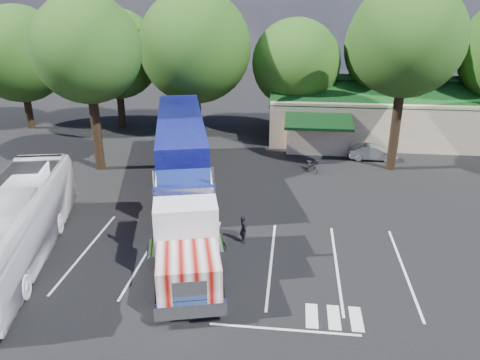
# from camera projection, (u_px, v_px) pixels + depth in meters

# --- Properties ---
(ground) EXTENTS (120.00, 120.00, 0.00)m
(ground) POSITION_uv_depth(u_px,v_px,m) (225.00, 208.00, 29.08)
(ground) COLOR black
(ground) RESTS_ON ground
(event_hall) EXTENTS (24.20, 14.12, 5.55)m
(event_hall) POSITION_uv_depth(u_px,v_px,m) (400.00, 113.00, 43.22)
(event_hall) COLOR #C8B595
(event_hall) RESTS_ON ground
(tree_row_a) EXTENTS (9.00, 9.00, 11.68)m
(tree_row_a) POSITION_uv_depth(u_px,v_px,m) (19.00, 54.00, 44.08)
(tree_row_a) COLOR black
(tree_row_a) RESTS_ON ground
(tree_row_b) EXTENTS (8.40, 8.40, 11.35)m
(tree_row_b) POSITION_uv_depth(u_px,v_px,m) (116.00, 54.00, 44.31)
(tree_row_b) COLOR black
(tree_row_b) RESTS_ON ground
(tree_row_c) EXTENTS (10.00, 10.00, 13.05)m
(tree_row_c) POSITION_uv_depth(u_px,v_px,m) (195.00, 47.00, 41.63)
(tree_row_c) COLOR black
(tree_row_c) RESTS_ON ground
(tree_row_d) EXTENTS (8.00, 8.00, 10.60)m
(tree_row_d) POSITION_uv_depth(u_px,v_px,m) (296.00, 63.00, 42.39)
(tree_row_d) COLOR black
(tree_row_d) RESTS_ON ground
(tree_row_e) EXTENTS (9.60, 9.60, 12.90)m
(tree_row_e) POSITION_uv_depth(u_px,v_px,m) (399.00, 47.00, 41.32)
(tree_row_e) COLOR black
(tree_row_e) RESTS_ON ground
(tree_near_left) EXTENTS (7.60, 7.60, 12.65)m
(tree_near_left) POSITION_uv_depth(u_px,v_px,m) (87.00, 50.00, 32.52)
(tree_near_left) COLOR black
(tree_near_left) RESTS_ON ground
(tree_near_right) EXTENTS (8.00, 8.00, 13.50)m
(tree_near_right) POSITION_uv_depth(u_px,v_px,m) (406.00, 40.00, 32.20)
(tree_near_right) COLOR black
(tree_near_right) RESTS_ON ground
(semi_truck) EXTENTS (8.63, 23.44, 4.92)m
(semi_truck) POSITION_uv_depth(u_px,v_px,m) (182.00, 158.00, 29.46)
(semi_truck) COLOR black
(semi_truck) RESTS_ON ground
(woman) EXTENTS (0.57, 0.66, 1.53)m
(woman) POSITION_uv_depth(u_px,v_px,m) (243.00, 229.00, 24.82)
(woman) COLOR black
(woman) RESTS_ON ground
(bicycle) EXTENTS (1.46, 1.97, 0.99)m
(bicycle) POSITION_uv_depth(u_px,v_px,m) (312.00, 165.00, 35.04)
(bicycle) COLOR black
(bicycle) RESTS_ON ground
(tour_bus) EXTENTS (6.11, 13.69, 3.71)m
(tour_bus) POSITION_uv_depth(u_px,v_px,m) (12.00, 225.00, 22.82)
(tour_bus) COLOR white
(tour_bus) RESTS_ON ground
(silver_sedan) EXTENTS (3.76, 1.32, 1.24)m
(silver_sedan) POSITION_uv_depth(u_px,v_px,m) (372.00, 152.00, 37.42)
(silver_sedan) COLOR #A8ABB0
(silver_sedan) RESTS_ON ground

